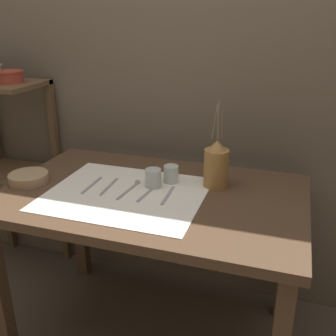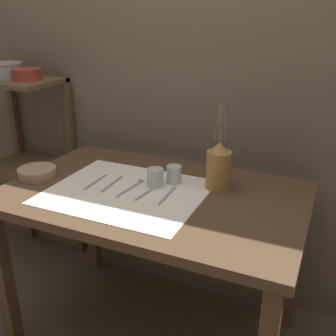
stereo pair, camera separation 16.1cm
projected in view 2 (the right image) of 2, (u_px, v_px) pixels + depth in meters
ground_plane at (155, 333)px, 1.98m from camera, size 12.00×12.00×0.00m
stone_wall_back at (197, 77)px, 1.97m from camera, size 7.00×0.06×2.40m
wooden_table at (153, 212)px, 1.72m from camera, size 1.29×0.81×0.79m
wooden_shelf_unit at (30, 138)px, 2.34m from camera, size 0.47×0.34×1.16m
linen_cloth at (127, 192)px, 1.68m from camera, size 0.66×0.55×0.00m
pitcher_with_flowers at (219, 167)px, 1.68m from camera, size 0.11×0.11×0.38m
wooden_bowl at (37, 172)px, 1.83m from camera, size 0.17×0.17×0.04m
glass_tumbler_near at (155, 177)px, 1.72m from camera, size 0.07×0.07×0.08m
glass_tumbler_far at (174, 174)px, 1.76m from camera, size 0.07×0.07×0.08m
fork_outer at (96, 182)px, 1.77m from camera, size 0.01×0.18×0.00m
knife_center at (112, 184)px, 1.75m from camera, size 0.02×0.18×0.00m
spoon_outer at (136, 184)px, 1.74m from camera, size 0.04×0.19×0.02m
spoon_inner at (155, 187)px, 1.71m from camera, size 0.04×0.19×0.02m
fork_inner at (167, 195)px, 1.64m from camera, size 0.02×0.18×0.00m
metal_pot_large at (5, 70)px, 2.18m from camera, size 0.19×0.19×0.09m
metal_pot_small at (27, 74)px, 2.13m from camera, size 0.15×0.15×0.06m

